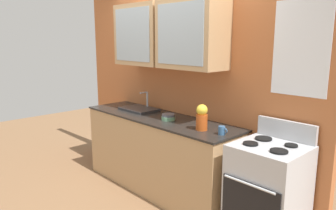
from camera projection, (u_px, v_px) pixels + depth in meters
ground_plane at (159, 188)px, 4.08m from camera, size 10.00×10.00×0.00m
back_wall_unit at (176, 70)px, 3.97m from camera, size 3.82×0.49×2.58m
counter at (159, 153)px, 3.99m from camera, size 2.21×0.63×0.93m
stove_range at (267, 194)px, 2.92m from camera, size 0.60×0.62×1.11m
sink_faucet at (139, 109)px, 4.25m from camera, size 0.48×0.34×0.24m
bowl_stack at (168, 117)px, 3.73m from camera, size 0.16×0.16×0.07m
vase at (202, 117)px, 3.29m from camera, size 0.12×0.12×0.27m
cup_near_sink at (222, 130)px, 3.15m from camera, size 0.10×0.07×0.08m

